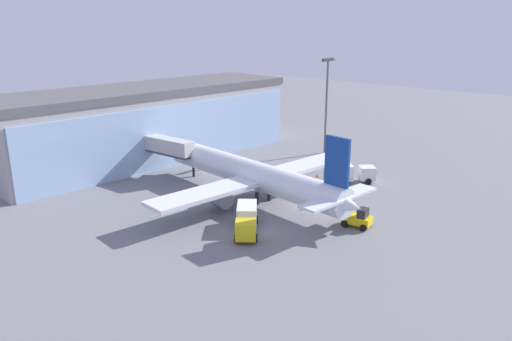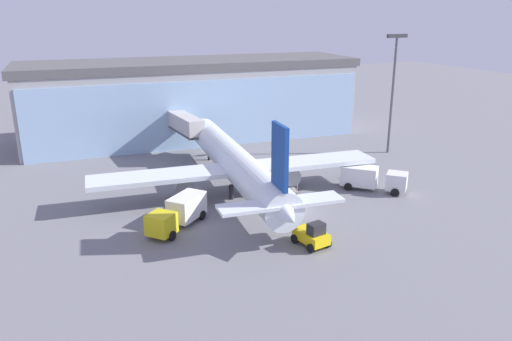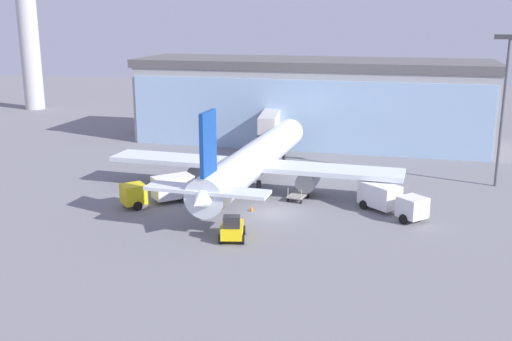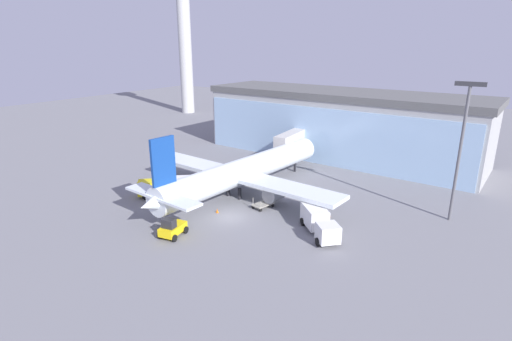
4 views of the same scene
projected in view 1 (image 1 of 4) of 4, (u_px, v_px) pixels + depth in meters
name	position (u px, v px, depth m)	size (l,w,h in m)	color
ground	(315.00, 205.00, 63.89)	(240.00, 240.00, 0.00)	slate
terminal_building	(148.00, 123.00, 84.18)	(52.86, 17.86, 12.31)	#A2A2A2
jet_bridge	(157.00, 145.00, 75.89)	(3.18, 13.87, 5.93)	beige
apron_light_mast	(327.00, 97.00, 86.35)	(3.20, 0.40, 16.60)	#59595E
airplane	(253.00, 175.00, 65.31)	(32.19, 35.26, 10.72)	white
catering_truck	(247.00, 219.00, 55.63)	(6.96, 6.44, 2.65)	yellow
fuel_truck	(348.00, 173.00, 72.55)	(6.71, 6.73, 2.65)	silver
baggage_cart	(294.00, 190.00, 68.04)	(2.20, 3.09, 1.50)	#9E998C
pushback_tug	(358.00, 219.00, 57.02)	(2.63, 3.46, 2.30)	yellow
safety_cone_nose	(303.00, 208.00, 62.32)	(0.36, 0.36, 0.55)	orange
safety_cone_wingtip	(317.00, 175.00, 75.46)	(0.36, 0.36, 0.55)	orange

